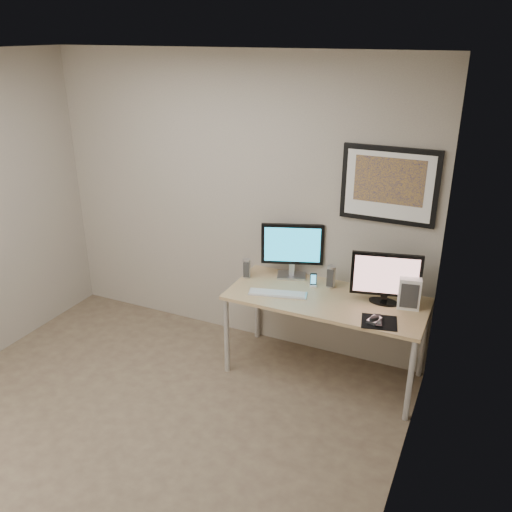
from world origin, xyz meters
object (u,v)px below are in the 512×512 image
(desk, at_px, (326,304))
(speaker_left, at_px, (247,268))
(framed_art, at_px, (389,185))
(phone_dock, at_px, (313,280))
(fan_unit, at_px, (409,293))
(keyboard, at_px, (278,293))
(monitor_tv, at_px, (386,277))
(speaker_right, at_px, (331,276))
(monitor_large, at_px, (292,248))

(desk, relative_size, speaker_left, 9.48)
(framed_art, distance_m, phone_dock, 1.00)
(speaker_left, xyz_separation_m, fan_unit, (1.38, 0.03, 0.04))
(desk, bearing_deg, keyboard, -162.98)
(phone_dock, bearing_deg, monitor_tv, -28.65)
(speaker_right, bearing_deg, monitor_large, 168.21)
(desk, xyz_separation_m, monitor_tv, (0.44, 0.09, 0.29))
(framed_art, bearing_deg, monitor_tv, -69.66)
(framed_art, distance_m, monitor_large, 0.98)
(desk, height_order, fan_unit, fan_unit)
(monitor_tv, height_order, speaker_right, monitor_tv)
(monitor_large, xyz_separation_m, phone_dock, (0.24, -0.11, -0.21))
(phone_dock, relative_size, fan_unit, 0.48)
(phone_dock, distance_m, fan_unit, 0.80)
(monitor_tv, relative_size, fan_unit, 2.10)
(monitor_large, bearing_deg, framed_art, -13.67)
(monitor_large, relative_size, keyboard, 1.08)
(monitor_large, height_order, speaker_right, monitor_large)
(framed_art, height_order, speaker_right, framed_art)
(desk, distance_m, framed_art, 1.07)
(speaker_right, distance_m, keyboard, 0.48)
(monitor_tv, bearing_deg, speaker_left, 167.47)
(desk, distance_m, monitor_large, 0.58)
(framed_art, xyz_separation_m, fan_unit, (0.28, -0.23, -0.76))
(speaker_left, bearing_deg, keyboard, -47.37)
(desk, height_order, speaker_right, speaker_right)
(monitor_large, bearing_deg, monitor_tv, -30.37)
(speaker_left, height_order, speaker_right, speaker_right)
(keyboard, xyz_separation_m, fan_unit, (1.01, 0.22, 0.12))
(monitor_tv, distance_m, keyboard, 0.87)
(keyboard, bearing_deg, monitor_tv, -0.24)
(speaker_right, distance_m, fan_unit, 0.67)
(desk, distance_m, monitor_tv, 0.54)
(monitor_large, relative_size, speaker_right, 2.74)
(speaker_right, distance_m, phone_dock, 0.15)
(phone_dock, height_order, fan_unit, fan_unit)
(monitor_large, relative_size, monitor_tv, 0.96)
(phone_dock, relative_size, keyboard, 0.25)
(monitor_large, relative_size, phone_dock, 4.25)
(monitor_tv, xyz_separation_m, speaker_left, (-1.19, -0.01, -0.14))
(monitor_tv, bearing_deg, fan_unit, -9.68)
(framed_art, xyz_separation_m, monitor_tv, (0.09, -0.24, -0.66))
(keyboard, distance_m, fan_unit, 1.04)
(phone_dock, xyz_separation_m, fan_unit, (0.79, -0.04, 0.07))
(framed_art, relative_size, monitor_tv, 1.41)
(framed_art, xyz_separation_m, monitor_large, (-0.75, -0.08, -0.62))
(framed_art, bearing_deg, monitor_large, -174.03)
(fan_unit, bearing_deg, framed_art, 130.11)
(phone_dock, bearing_deg, speaker_right, -0.84)
(desk, relative_size, phone_dock, 13.25)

